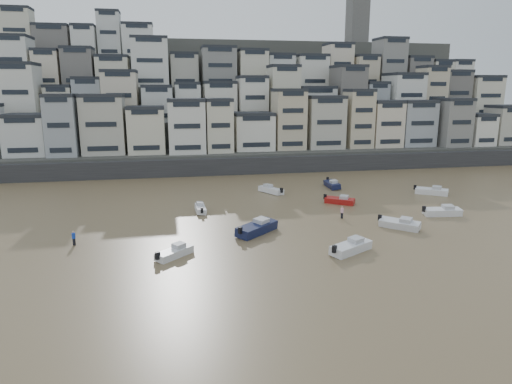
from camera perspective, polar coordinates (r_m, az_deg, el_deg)
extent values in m
plane|color=olive|center=(35.04, 3.32, -17.66)|extent=(400.00, 400.00, 0.00)
cube|color=#38383A|center=(97.18, -0.31, 3.38)|extent=(140.00, 3.00, 3.50)
cube|color=#4C4C47|center=(104.90, 1.68, 4.22)|extent=(140.00, 14.00, 4.00)
cube|color=#4C4C47|center=(116.15, 0.40, 6.56)|extent=(140.00, 14.00, 10.00)
cube|color=#4C4C47|center=(127.54, -0.67, 8.93)|extent=(140.00, 14.00, 18.00)
cube|color=#4C4C47|center=(139.14, -1.57, 10.90)|extent=(140.00, 16.00, 26.00)
cube|color=#4C4C47|center=(152.90, -2.44, 12.20)|extent=(140.00, 18.00, 32.00)
cube|color=#66635E|center=(163.47, 12.58, 20.75)|extent=(6.00, 6.00, 18.00)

